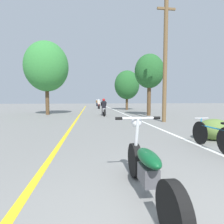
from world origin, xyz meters
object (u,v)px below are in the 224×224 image
at_px(roadside_tree_left, 46,67).
at_px(motorcycle_rider_lead, 104,109).
at_px(roadside_tree_right_near, 149,72).
at_px(motorcycle_foreground, 147,169).
at_px(motorcycle_rider_mid, 99,105).
at_px(utility_pole, 165,60).
at_px(motorcycle_rider_far, 97,104).
at_px(roadside_tree_right_far, 127,85).
at_px(bicycle_parked, 212,136).

relative_size(roadside_tree_left, motorcycle_rider_lead, 3.17).
distance_m(roadside_tree_right_near, roadside_tree_left, 8.93).
height_order(motorcycle_foreground, motorcycle_rider_mid, motorcycle_rider_mid).
bearing_deg(utility_pole, motorcycle_foreground, -115.19).
distance_m(roadside_tree_left, motorcycle_rider_far, 21.40).
xyz_separation_m(roadside_tree_right_far, motorcycle_rider_lead, (-3.67, -7.92, -2.71)).
bearing_deg(roadside_tree_right_far, utility_pole, -91.74).
xyz_separation_m(roadside_tree_right_far, motorcycle_rider_mid, (-3.53, 3.30, -2.72)).
bearing_deg(roadside_tree_right_far, roadside_tree_right_near, -89.34).
distance_m(roadside_tree_right_near, motorcycle_foreground, 13.07).
height_order(motorcycle_rider_mid, bicycle_parked, motorcycle_rider_mid).
distance_m(utility_pole, motorcycle_rider_lead, 6.53).
relative_size(utility_pole, roadside_tree_right_far, 1.40).
xyz_separation_m(motorcycle_rider_far, bicycle_parked, (1.83, -32.32, -0.16)).
xyz_separation_m(motorcycle_foreground, motorcycle_rider_far, (0.67, 34.35, 0.13)).
bearing_deg(roadside_tree_left, bicycle_parked, -59.36).
relative_size(motorcycle_foreground, bicycle_parked, 1.14).
relative_size(utility_pole, motorcycle_rider_mid, 3.24).
bearing_deg(motorcycle_foreground, bicycle_parked, 39.16).
relative_size(motorcycle_rider_lead, motorcycle_rider_far, 0.93).
height_order(roadside_tree_left, motorcycle_rider_mid, roadside_tree_left).
xyz_separation_m(utility_pole, roadside_tree_left, (-8.22, 6.12, 0.54)).
bearing_deg(motorcycle_foreground, motorcycle_rider_mid, 88.74).
bearing_deg(utility_pole, roadside_tree_right_far, 88.26).
bearing_deg(motorcycle_rider_lead, bicycle_parked, -78.55).
bearing_deg(motorcycle_rider_mid, roadside_tree_left, -117.40).
height_order(motorcycle_rider_mid, motorcycle_rider_far, motorcycle_rider_mid).
bearing_deg(motorcycle_rider_lead, utility_pole, -54.91).
xyz_separation_m(roadside_tree_right_near, motorcycle_rider_lead, (-3.77, 0.52, -3.12)).
distance_m(motorcycle_foreground, motorcycle_rider_lead, 12.49).
height_order(roadside_tree_right_far, bicycle_parked, roadside_tree_right_far).
bearing_deg(motorcycle_foreground, motorcycle_rider_lead, 88.26).
bearing_deg(roadside_tree_left, motorcycle_rider_far, 75.67).
height_order(roadside_tree_left, bicycle_parked, roadside_tree_left).
bearing_deg(motorcycle_rider_far, roadside_tree_right_far, -76.37).
bearing_deg(roadside_tree_right_far, motorcycle_foreground, -101.23).
bearing_deg(motorcycle_rider_lead, motorcycle_rider_mid, 89.29).
distance_m(motorcycle_rider_lead, motorcycle_rider_mid, 11.21).
relative_size(roadside_tree_left, bicycle_parked, 3.66).
xyz_separation_m(roadside_tree_right_far, motorcycle_rider_far, (-3.38, 13.95, -2.73)).
distance_m(utility_pole, motorcycle_foreground, 9.23).
relative_size(roadside_tree_left, motorcycle_rider_mid, 2.89).
xyz_separation_m(utility_pole, motorcycle_rider_mid, (-3.15, 15.89, -3.16)).
bearing_deg(utility_pole, roadside_tree_left, 143.31).
xyz_separation_m(roadside_tree_right_far, motorcycle_foreground, (-4.05, -20.40, -2.86)).
bearing_deg(roadside_tree_right_near, motorcycle_rider_mid, 107.19).
bearing_deg(roadside_tree_right_near, roadside_tree_left, 167.28).
distance_m(motorcycle_rider_lead, motorcycle_rider_far, 21.87).
height_order(motorcycle_foreground, motorcycle_rider_far, motorcycle_rider_far).
bearing_deg(bicycle_parked, utility_pole, 78.50).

